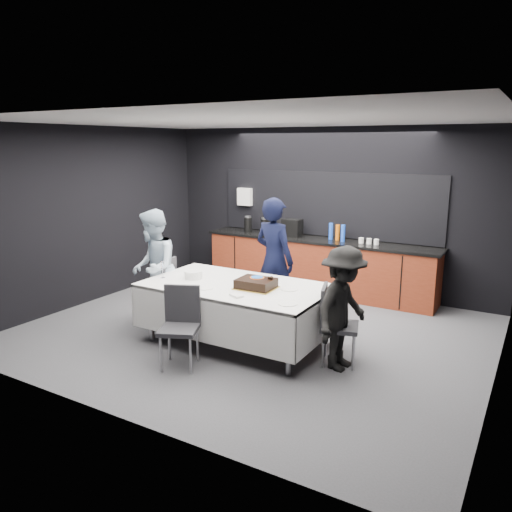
{
  "coord_description": "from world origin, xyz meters",
  "views": [
    {
      "loc": [
        3.28,
        -5.51,
        2.52
      ],
      "look_at": [
        0.0,
        0.1,
        1.05
      ],
      "focal_mm": 35.0,
      "sensor_mm": 36.0,
      "label": 1
    }
  ],
  "objects_px": {
    "plate_stack": "(193,275)",
    "person_right": "(343,309)",
    "champagne_flute": "(162,266)",
    "person_center": "(274,260)",
    "cake_assembly": "(256,284)",
    "person_left": "(154,268)",
    "chair_near": "(180,320)",
    "party_table": "(236,295)",
    "chair_left": "(163,285)",
    "chair_right": "(333,319)"
  },
  "relations": [
    {
      "from": "party_table",
      "to": "person_center",
      "type": "distance_m",
      "value": 1.01
    },
    {
      "from": "person_center",
      "to": "champagne_flute",
      "type": "bearing_deg",
      "value": 62.61
    },
    {
      "from": "party_table",
      "to": "person_left",
      "type": "height_order",
      "value": "person_left"
    },
    {
      "from": "cake_assembly",
      "to": "party_table",
      "type": "bearing_deg",
      "value": 175.5
    },
    {
      "from": "cake_assembly",
      "to": "person_center",
      "type": "xyz_separation_m",
      "value": [
        -0.29,
        1.0,
        0.06
      ]
    },
    {
      "from": "chair_left",
      "to": "chair_right",
      "type": "relative_size",
      "value": 1.0
    },
    {
      "from": "plate_stack",
      "to": "person_center",
      "type": "height_order",
      "value": "person_center"
    },
    {
      "from": "person_right",
      "to": "champagne_flute",
      "type": "bearing_deg",
      "value": 101.47
    },
    {
      "from": "party_table",
      "to": "person_left",
      "type": "xyz_separation_m",
      "value": [
        -1.39,
        0.02,
        0.18
      ]
    },
    {
      "from": "chair_left",
      "to": "person_center",
      "type": "xyz_separation_m",
      "value": [
        1.36,
        0.83,
        0.36
      ]
    },
    {
      "from": "party_table",
      "to": "plate_stack",
      "type": "bearing_deg",
      "value": -176.62
    },
    {
      "from": "champagne_flute",
      "to": "person_left",
      "type": "bearing_deg",
      "value": 147.44
    },
    {
      "from": "chair_near",
      "to": "plate_stack",
      "type": "bearing_deg",
      "value": 117.71
    },
    {
      "from": "chair_near",
      "to": "person_left",
      "type": "relative_size",
      "value": 0.57
    },
    {
      "from": "person_center",
      "to": "chair_right",
      "type": "bearing_deg",
      "value": 157.21
    },
    {
      "from": "plate_stack",
      "to": "champagne_flute",
      "type": "distance_m",
      "value": 0.42
    },
    {
      "from": "champagne_flute",
      "to": "person_left",
      "type": "relative_size",
      "value": 0.14
    },
    {
      "from": "chair_near",
      "to": "cake_assembly",
      "type": "bearing_deg",
      "value": 58.27
    },
    {
      "from": "plate_stack",
      "to": "person_left",
      "type": "height_order",
      "value": "person_left"
    },
    {
      "from": "champagne_flute",
      "to": "person_right",
      "type": "height_order",
      "value": "person_right"
    },
    {
      "from": "person_left",
      "to": "person_right",
      "type": "distance_m",
      "value": 2.83
    },
    {
      "from": "chair_left",
      "to": "person_left",
      "type": "height_order",
      "value": "person_left"
    },
    {
      "from": "cake_assembly",
      "to": "plate_stack",
      "type": "bearing_deg",
      "value": -179.18
    },
    {
      "from": "cake_assembly",
      "to": "person_left",
      "type": "bearing_deg",
      "value": 178.53
    },
    {
      "from": "chair_left",
      "to": "person_left",
      "type": "xyz_separation_m",
      "value": [
        -0.05,
        -0.13,
        0.28
      ]
    },
    {
      "from": "chair_right",
      "to": "person_left",
      "type": "xyz_separation_m",
      "value": [
        -2.68,
        -0.03,
        0.28
      ]
    },
    {
      "from": "party_table",
      "to": "person_left",
      "type": "distance_m",
      "value": 1.4
    },
    {
      "from": "chair_right",
      "to": "chair_near",
      "type": "height_order",
      "value": "same"
    },
    {
      "from": "cake_assembly",
      "to": "champagne_flute",
      "type": "distance_m",
      "value": 1.34
    },
    {
      "from": "party_table",
      "to": "person_center",
      "type": "bearing_deg",
      "value": 88.81
    },
    {
      "from": "chair_right",
      "to": "person_left",
      "type": "bearing_deg",
      "value": -179.29
    },
    {
      "from": "plate_stack",
      "to": "chair_right",
      "type": "distance_m",
      "value": 1.96
    },
    {
      "from": "chair_left",
      "to": "chair_near",
      "type": "height_order",
      "value": "same"
    },
    {
      "from": "cake_assembly",
      "to": "person_right",
      "type": "distance_m",
      "value": 1.14
    },
    {
      "from": "party_table",
      "to": "chair_near",
      "type": "height_order",
      "value": "chair_near"
    },
    {
      "from": "person_center",
      "to": "cake_assembly",
      "type": "bearing_deg",
      "value": 119.29
    },
    {
      "from": "chair_left",
      "to": "chair_near",
      "type": "relative_size",
      "value": 1.0
    },
    {
      "from": "champagne_flute",
      "to": "chair_right",
      "type": "xyz_separation_m",
      "value": [
        2.3,
        0.27,
        -0.4
      ]
    },
    {
      "from": "champagne_flute",
      "to": "person_left",
      "type": "distance_m",
      "value": 0.46
    },
    {
      "from": "plate_stack",
      "to": "chair_near",
      "type": "height_order",
      "value": "chair_near"
    },
    {
      "from": "chair_near",
      "to": "person_right",
      "type": "bearing_deg",
      "value": 26.81
    },
    {
      "from": "plate_stack",
      "to": "person_right",
      "type": "distance_m",
      "value": 2.09
    },
    {
      "from": "party_table",
      "to": "champagne_flute",
      "type": "bearing_deg",
      "value": -167.6
    },
    {
      "from": "cake_assembly",
      "to": "chair_right",
      "type": "xyz_separation_m",
      "value": [
        0.99,
        0.08,
        -0.31
      ]
    },
    {
      "from": "plate_stack",
      "to": "person_right",
      "type": "bearing_deg",
      "value": 0.23
    },
    {
      "from": "cake_assembly",
      "to": "chair_left",
      "type": "height_order",
      "value": "cake_assembly"
    },
    {
      "from": "chair_near",
      "to": "person_center",
      "type": "distance_m",
      "value": 1.89
    },
    {
      "from": "party_table",
      "to": "cake_assembly",
      "type": "height_order",
      "value": "cake_assembly"
    },
    {
      "from": "chair_left",
      "to": "chair_near",
      "type": "distance_m",
      "value": 1.52
    },
    {
      "from": "person_center",
      "to": "person_left",
      "type": "xyz_separation_m",
      "value": [
        -1.41,
        -0.96,
        -0.08
      ]
    }
  ]
}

